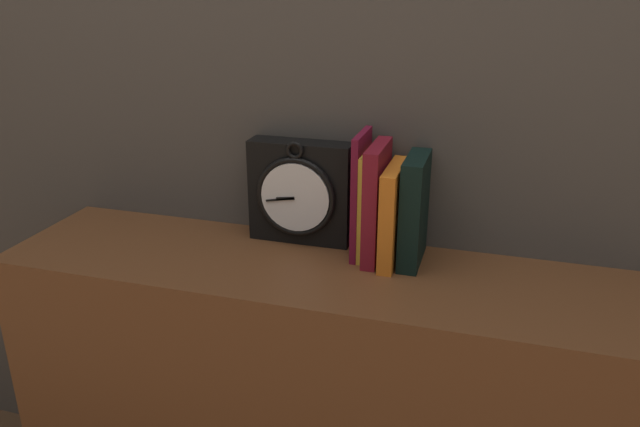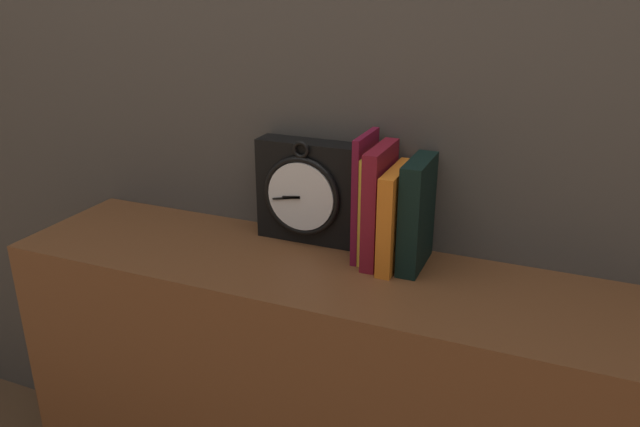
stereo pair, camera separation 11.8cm
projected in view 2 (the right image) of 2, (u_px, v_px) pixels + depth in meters
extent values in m
cube|color=brown|center=(320.00, 416.00, 1.35)|extent=(1.30, 0.33, 0.71)
cube|color=black|center=(308.00, 191.00, 1.32)|extent=(0.22, 0.06, 0.22)
torus|color=black|center=(301.00, 196.00, 1.29)|extent=(0.17, 0.01, 0.17)
cylinder|color=silver|center=(301.00, 197.00, 1.29)|extent=(0.15, 0.01, 0.15)
cube|color=black|center=(291.00, 197.00, 1.29)|extent=(0.04, 0.00, 0.01)
cube|color=black|center=(286.00, 198.00, 1.30)|extent=(0.06, 0.00, 0.02)
torus|color=black|center=(301.00, 150.00, 1.25)|extent=(0.04, 0.01, 0.04)
cube|color=maroon|center=(365.00, 196.00, 1.24)|extent=(0.01, 0.12, 0.25)
cube|color=yellow|center=(371.00, 206.00, 1.24)|extent=(0.01, 0.12, 0.22)
cube|color=maroon|center=(379.00, 205.00, 1.22)|extent=(0.03, 0.14, 0.23)
cube|color=orange|center=(395.00, 217.00, 1.21)|extent=(0.03, 0.16, 0.20)
cube|color=black|center=(417.00, 214.00, 1.20)|extent=(0.04, 0.14, 0.22)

